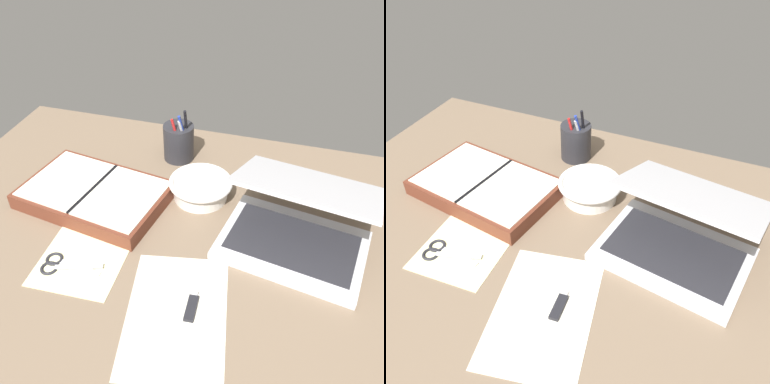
{
  "view_description": "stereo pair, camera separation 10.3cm",
  "coord_description": "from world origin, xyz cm",
  "views": [
    {
      "loc": [
        21.23,
        -67.58,
        73.91
      ],
      "look_at": [
        -1.41,
        9.73,
        9.0
      ],
      "focal_mm": 40.0,
      "sensor_mm": 36.0,
      "label": 1
    },
    {
      "loc": [
        30.93,
        -64.05,
        73.91
      ],
      "look_at": [
        -1.41,
        9.73,
        9.0
      ],
      "focal_mm": 40.0,
      "sensor_mm": 36.0,
      "label": 2
    }
  ],
  "objects": [
    {
      "name": "planner",
      "position": [
        -26.96,
        7.49,
        4.16
      ],
      "size": [
        39.16,
        28.68,
        4.51
      ],
      "rotation": [
        0.0,
        0.0,
        -0.15
      ],
      "color": "brown",
      "rests_on": "desk_top"
    },
    {
      "name": "paper_sheet_front",
      "position": [
        4.04,
        -19.88,
        2.08
      ],
      "size": [
        25.09,
        33.0,
        0.16
      ],
      "primitive_type": "cube",
      "rotation": [
        0.0,
        0.0,
        0.19
      ],
      "color": "silver",
      "rests_on": "desk_top"
    },
    {
      "name": "scissors",
      "position": [
        -24.77,
        -15.08,
        2.34
      ],
      "size": [
        13.76,
        6.61,
        0.8
      ],
      "rotation": [
        0.0,
        0.0,
        0.1
      ],
      "color": "#B7B7BC",
      "rests_on": "desk_top"
    },
    {
      "name": "pen_cup",
      "position": [
        -12.1,
        32.74,
        7.48
      ],
      "size": [
        8.83,
        8.83,
        16.83
      ],
      "color": "#28282D",
      "rests_on": "desk_top"
    },
    {
      "name": "paper_sheet_beside_planner",
      "position": [
        -20.71,
        -9.66,
        2.08
      ],
      "size": [
        19.74,
        25.41,
        0.16
      ],
      "primitive_type": "cube",
      "rotation": [
        0.0,
        0.0,
        0.05
      ],
      "color": "#F4EFB2",
      "rests_on": "desk_top"
    },
    {
      "name": "bowl",
      "position": [
        -1.18,
        16.9,
        5.03
      ],
      "size": [
        16.59,
        16.59,
        5.39
      ],
      "color": "silver",
      "rests_on": "desk_top"
    },
    {
      "name": "laptop",
      "position": [
        24.35,
        7.5,
        7.1
      ],
      "size": [
        36.69,
        35.22,
        16.58
      ],
      "rotation": [
        0.0,
        0.0,
        -0.17
      ],
      "color": "silver",
      "rests_on": "desk_top"
    },
    {
      "name": "desk_top",
      "position": [
        0.0,
        0.0,
        1.0
      ],
      "size": [
        140.0,
        100.0,
        2.0
      ],
      "primitive_type": "cube",
      "color": "#75604C",
      "rests_on": "ground"
    },
    {
      "name": "usb_drive",
      "position": [
        6.54,
        -17.85,
        2.5
      ],
      "size": [
        2.46,
        7.3,
        1.0
      ],
      "rotation": [
        0.0,
        0.0,
        0.08
      ],
      "color": "black",
      "rests_on": "desk_top"
    }
  ]
}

